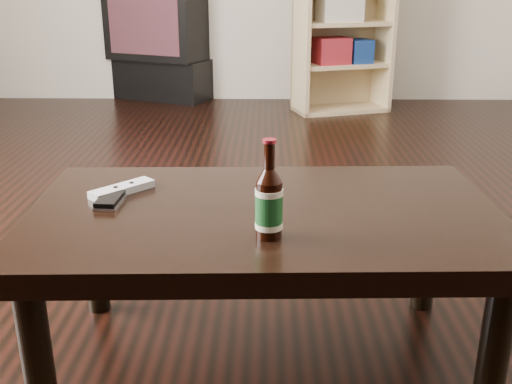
{
  "coord_description": "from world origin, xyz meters",
  "views": [
    {
      "loc": [
        0.15,
        -2.26,
        1.05
      ],
      "look_at": [
        0.13,
        -0.97,
        0.58
      ],
      "focal_mm": 42.0,
      "sensor_mm": 36.0,
      "label": 1
    }
  ],
  "objects_px": {
    "remote": "(122,189)",
    "coffee_table": "(264,230)",
    "tv": "(160,22)",
    "tv_stand": "(163,78)",
    "bookshelf": "(342,20)",
    "phone": "(110,200)",
    "beer_bottle": "(269,204)"
  },
  "relations": [
    {
      "from": "coffee_table",
      "to": "phone",
      "type": "bearing_deg",
      "value": 176.13
    },
    {
      "from": "tv_stand",
      "to": "remote",
      "type": "xyz_separation_m",
      "value": [
        0.51,
        -3.73,
        0.3
      ]
    },
    {
      "from": "tv",
      "to": "beer_bottle",
      "type": "relative_size",
      "value": 4.03
    },
    {
      "from": "tv",
      "to": "remote",
      "type": "bearing_deg",
      "value": -59.02
    },
    {
      "from": "phone",
      "to": "beer_bottle",
      "type": "bearing_deg",
      "value": -22.83
    },
    {
      "from": "beer_bottle",
      "to": "remote",
      "type": "distance_m",
      "value": 0.51
    },
    {
      "from": "tv",
      "to": "coffee_table",
      "type": "xyz_separation_m",
      "value": [
        0.91,
        -3.84,
        -0.25
      ]
    },
    {
      "from": "tv",
      "to": "remote",
      "type": "relative_size",
      "value": 5.49
    },
    {
      "from": "tv_stand",
      "to": "bookshelf",
      "type": "xyz_separation_m",
      "value": [
        1.5,
        -0.5,
        0.54
      ]
    },
    {
      "from": "bookshelf",
      "to": "coffee_table",
      "type": "height_order",
      "value": "bookshelf"
    },
    {
      "from": "beer_bottle",
      "to": "phone",
      "type": "relative_size",
      "value": 2.0
    },
    {
      "from": "remote",
      "to": "tv",
      "type": "bearing_deg",
      "value": 141.28
    },
    {
      "from": "coffee_table",
      "to": "phone",
      "type": "distance_m",
      "value": 0.42
    },
    {
      "from": "tv",
      "to": "bookshelf",
      "type": "xyz_separation_m",
      "value": [
        1.5,
        -0.5,
        0.06
      ]
    },
    {
      "from": "tv_stand",
      "to": "phone",
      "type": "bearing_deg",
      "value": -59.4
    },
    {
      "from": "coffee_table",
      "to": "beer_bottle",
      "type": "height_order",
      "value": "beer_bottle"
    },
    {
      "from": "bookshelf",
      "to": "phone",
      "type": "height_order",
      "value": "bookshelf"
    },
    {
      "from": "tv_stand",
      "to": "beer_bottle",
      "type": "distance_m",
      "value": 4.14
    },
    {
      "from": "coffee_table",
      "to": "tv_stand",
      "type": "bearing_deg",
      "value": 103.34
    },
    {
      "from": "bookshelf",
      "to": "remote",
      "type": "distance_m",
      "value": 3.39
    },
    {
      "from": "tv_stand",
      "to": "coffee_table",
      "type": "bearing_deg",
      "value": -53.48
    },
    {
      "from": "remote",
      "to": "bookshelf",
      "type": "bearing_deg",
      "value": 116.49
    },
    {
      "from": "coffee_table",
      "to": "tv",
      "type": "bearing_deg",
      "value": 103.35
    },
    {
      "from": "coffee_table",
      "to": "remote",
      "type": "height_order",
      "value": "remote"
    },
    {
      "from": "tv",
      "to": "tv_stand",
      "type": "bearing_deg",
      "value": 90.0
    },
    {
      "from": "bookshelf",
      "to": "tv_stand",
      "type": "bearing_deg",
      "value": 143.96
    },
    {
      "from": "beer_bottle",
      "to": "coffee_table",
      "type": "bearing_deg",
      "value": 93.83
    },
    {
      "from": "tv",
      "to": "bookshelf",
      "type": "distance_m",
      "value": 1.58
    },
    {
      "from": "remote",
      "to": "coffee_table",
      "type": "bearing_deg",
      "value": 27.71
    },
    {
      "from": "bookshelf",
      "to": "coffee_table",
      "type": "relative_size",
      "value": 1.08
    },
    {
      "from": "tv_stand",
      "to": "coffee_table",
      "type": "distance_m",
      "value": 3.95
    },
    {
      "from": "coffee_table",
      "to": "phone",
      "type": "relative_size",
      "value": 10.64
    }
  ]
}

